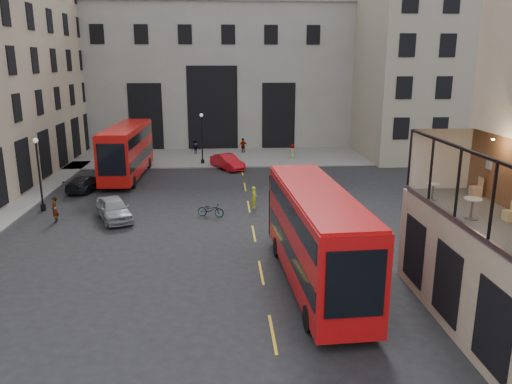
{
  "coord_description": "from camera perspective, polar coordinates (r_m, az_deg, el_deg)",
  "views": [
    {
      "loc": [
        -3.88,
        -17.76,
        10.62
      ],
      "look_at": [
        -1.93,
        10.95,
        3.0
      ],
      "focal_mm": 35.0,
      "sensor_mm": 36.0,
      "label": 1
    }
  ],
  "objects": [
    {
      "name": "cafe_chair_c",
      "position": [
        21.59,
        26.98,
        -2.37
      ],
      "size": [
        0.42,
        0.42,
        0.78
      ],
      "color": "#DBC07E",
      "rests_on": "cafe_floor"
    },
    {
      "name": "cafe_table_far",
      "position": [
        23.46,
        19.56,
        0.32
      ],
      "size": [
        0.59,
        0.59,
        0.73
      ],
      "color": "beige",
      "rests_on": "cafe_floor"
    },
    {
      "name": "ground",
      "position": [
        21.05,
        7.56,
        -15.61
      ],
      "size": [
        140.0,
        140.0,
        0.0
      ],
      "primitive_type": "plane",
      "color": "black",
      "rests_on": "ground"
    },
    {
      "name": "pedestrian_b",
      "position": [
        58.2,
        -6.9,
        5.04
      ],
      "size": [
        1.21,
        0.95,
        1.64
      ],
      "primitive_type": "imported",
      "rotation": [
        0.0,
        0.0,
        0.37
      ],
      "color": "gray",
      "rests_on": "ground"
    },
    {
      "name": "pedestrian_e",
      "position": [
        36.17,
        -22.02,
        -1.9
      ],
      "size": [
        0.53,
        0.71,
        1.76
      ],
      "primitive_type": "imported",
      "rotation": [
        0.0,
        0.0,
        4.9
      ],
      "color": "gray",
      "rests_on": "ground"
    },
    {
      "name": "pedestrian_c",
      "position": [
        58.62,
        -1.48,
        5.29
      ],
      "size": [
        1.14,
        0.85,
        1.8
      ],
      "primitive_type": "imported",
      "rotation": [
        0.0,
        0.0,
        3.59
      ],
      "color": "gray",
      "rests_on": "ground"
    },
    {
      "name": "traffic_light_near",
      "position": [
        31.0,
        1.58,
        -0.5
      ],
      "size": [
        0.16,
        0.2,
        3.8
      ],
      "color": "black",
      "rests_on": "ground"
    },
    {
      "name": "bus_near",
      "position": [
        23.94,
        6.9,
        -4.66
      ],
      "size": [
        3.32,
        12.05,
        4.76
      ],
      "color": "red",
      "rests_on": "ground"
    },
    {
      "name": "pedestrian_d",
      "position": [
        55.51,
        4.18,
        4.63
      ],
      "size": [
        0.94,
        0.93,
        1.64
      ],
      "primitive_type": "imported",
      "rotation": [
        0.0,
        0.0,
        2.37
      ],
      "color": "gray",
      "rests_on": "ground"
    },
    {
      "name": "building_right",
      "position": [
        62.47,
        19.17,
        13.84
      ],
      "size": [
        16.6,
        18.6,
        20.0
      ],
      "color": "gray",
      "rests_on": "ground"
    },
    {
      "name": "street_lamp_b",
      "position": [
        52.45,
        -6.18,
        5.73
      ],
      "size": [
        0.36,
        0.36,
        5.33
      ],
      "color": "black",
      "rests_on": "ground"
    },
    {
      "name": "cyclist",
      "position": [
        36.8,
        -0.21,
        -0.61
      ],
      "size": [
        0.5,
        0.66,
        1.64
      ],
      "primitive_type": "imported",
      "rotation": [
        0.0,
        0.0,
        1.38
      ],
      "color": "#C1D816",
      "rests_on": "ground"
    },
    {
      "name": "pavement_far",
      "position": [
        56.79,
        -5.97,
        4.04
      ],
      "size": [
        40.0,
        12.0,
        0.12
      ],
      "primitive_type": "cube",
      "color": "slate",
      "rests_on": "ground"
    },
    {
      "name": "cafe_table_mid",
      "position": [
        21.12,
        23.49,
        -1.4
      ],
      "size": [
        0.68,
        0.68,
        0.85
      ],
      "color": "white",
      "rests_on": "cafe_floor"
    },
    {
      "name": "gateway",
      "position": [
        65.77,
        -5.0,
        13.71
      ],
      "size": [
        35.0,
        10.6,
        18.0
      ],
      "color": "#A29E96",
      "rests_on": "ground"
    },
    {
      "name": "host_frontage",
      "position": [
        22.21,
        24.64,
        -8.75
      ],
      "size": [
        3.0,
        11.0,
        4.5
      ],
      "primitive_type": "cube",
      "color": "#C0B190",
      "rests_on": "ground"
    },
    {
      "name": "bus_far",
      "position": [
        47.71,
        -14.53,
        4.8
      ],
      "size": [
        3.06,
        12.09,
        4.8
      ],
      "color": "red",
      "rests_on": "ground"
    },
    {
      "name": "car_c",
      "position": [
        44.07,
        -18.77,
        0.96
      ],
      "size": [
        3.1,
        4.82,
        1.3
      ],
      "primitive_type": "imported",
      "rotation": [
        0.0,
        0.0,
        2.83
      ],
      "color": "black",
      "rests_on": "ground"
    },
    {
      "name": "bicycle",
      "position": [
        35.02,
        -5.19,
        -2.03
      ],
      "size": [
        1.99,
        1.19,
        0.99
      ],
      "primitive_type": "imported",
      "rotation": [
        0.0,
        0.0,
        1.27
      ],
      "color": "gray",
      "rests_on": "ground"
    },
    {
      "name": "street_lamp_a",
      "position": [
        38.97,
        -23.47,
        1.41
      ],
      "size": [
        0.36,
        0.36,
        5.33
      ],
      "color": "black",
      "rests_on": "ground"
    },
    {
      "name": "car_b",
      "position": [
        50.15,
        -3.3,
        3.46
      ],
      "size": [
        3.65,
        4.7,
        1.49
      ],
      "primitive_type": "imported",
      "rotation": [
        0.0,
        0.0,
        0.53
      ],
      "color": "#B80B15",
      "rests_on": "ground"
    },
    {
      "name": "car_a",
      "position": [
        35.47,
        -15.96,
        -1.85
      ],
      "size": [
        3.57,
        4.95,
        1.57
      ],
      "primitive_type": "imported",
      "rotation": [
        0.0,
        0.0,
        0.42
      ],
      "color": "#94979B",
      "rests_on": "ground"
    },
    {
      "name": "traffic_light_far",
      "position": [
        47.8,
        -17.32,
        4.29
      ],
      "size": [
        0.16,
        0.2,
        3.8
      ],
      "color": "black",
      "rests_on": "ground"
    },
    {
      "name": "cafe_floor",
      "position": [
        21.44,
        25.3,
        -3.08
      ],
      "size": [
        3.0,
        10.0,
        0.1
      ],
      "primitive_type": "cube",
      "color": "slate",
      "rests_on": "host_frontage"
    },
    {
      "name": "cafe_chair_d",
      "position": [
        24.75,
        23.82,
        0.12
      ],
      "size": [
        0.47,
        0.47,
        0.9
      ],
      "color": "tan",
      "rests_on": "cafe_floor"
    },
    {
      "name": "pedestrian_a",
      "position": [
        54.99,
        -14.41,
        4.13
      ],
      "size": [
        0.96,
        0.84,
        1.69
      ],
      "primitive_type": "imported",
      "rotation": [
        0.0,
        0.0,
        -0.27
      ],
      "color": "gray",
      "rests_on": "ground"
    }
  ]
}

